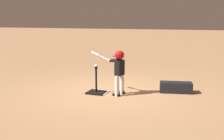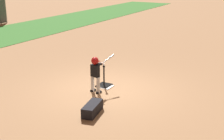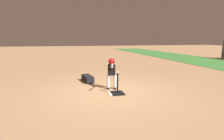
{
  "view_description": "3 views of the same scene",
  "coord_description": "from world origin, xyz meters",
  "px_view_note": "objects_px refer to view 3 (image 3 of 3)",
  "views": [
    {
      "loc": [
        -2.43,
        6.37,
        1.92
      ],
      "look_at": [
        -0.08,
        0.01,
        0.61
      ],
      "focal_mm": 42.0,
      "sensor_mm": 36.0,
      "label": 1
    },
    {
      "loc": [
        -8.11,
        -4.76,
        3.66
      ],
      "look_at": [
        0.27,
        -0.08,
        0.61
      ],
      "focal_mm": 50.0,
      "sensor_mm": 36.0,
      "label": 2
    },
    {
      "loc": [
        5.79,
        -1.34,
        1.83
      ],
      "look_at": [
        -0.19,
        0.16,
        0.75
      ],
      "focal_mm": 28.0,
      "sensor_mm": 36.0,
      "label": 3
    }
  ],
  "objects_px": {
    "equipment_bag": "(88,79)",
    "batting_tee": "(118,91)",
    "batter_child": "(112,70)",
    "baseball": "(118,72)"
  },
  "relations": [
    {
      "from": "equipment_bag",
      "to": "batting_tee",
      "type": "bearing_deg",
      "value": 10.41
    },
    {
      "from": "batting_tee",
      "to": "equipment_bag",
      "type": "xyz_separation_m",
      "value": [
        -1.97,
        -0.8,
        0.05
      ]
    },
    {
      "from": "batter_child",
      "to": "equipment_bag",
      "type": "xyz_separation_m",
      "value": [
        -1.37,
        -0.74,
        -0.59
      ]
    },
    {
      "from": "batting_tee",
      "to": "equipment_bag",
      "type": "bearing_deg",
      "value": -157.85
    },
    {
      "from": "batting_tee",
      "to": "baseball",
      "type": "height_order",
      "value": "baseball"
    },
    {
      "from": "batting_tee",
      "to": "equipment_bag",
      "type": "distance_m",
      "value": 2.12
    },
    {
      "from": "batting_tee",
      "to": "equipment_bag",
      "type": "relative_size",
      "value": 0.84
    },
    {
      "from": "batter_child",
      "to": "baseball",
      "type": "height_order",
      "value": "batter_child"
    },
    {
      "from": "baseball",
      "to": "equipment_bag",
      "type": "distance_m",
      "value": 2.21
    },
    {
      "from": "baseball",
      "to": "equipment_bag",
      "type": "height_order",
      "value": "baseball"
    }
  ]
}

